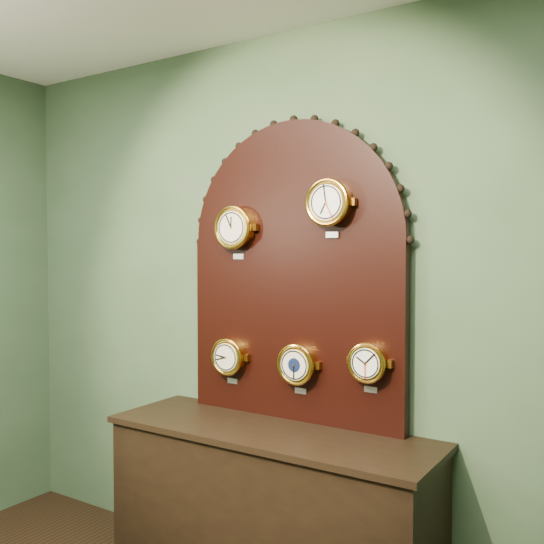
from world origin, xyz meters
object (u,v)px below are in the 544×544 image
Objects in this scene: barometer at (297,364)px; tide_clock at (368,362)px; display_board at (294,262)px; roman_clock at (235,228)px; shop_counter at (270,517)px; hygrometer at (229,356)px; arabic_clock at (329,203)px.

tide_clock is (0.37, 0.00, 0.05)m from barometer.
display_board is 5.47× the size of roman_clock.
roman_clock is (-0.32, -0.07, 0.17)m from display_board.
display_board is 6.37× the size of tide_clock.
shop_counter is 6.22× the size of barometer.
shop_counter is 6.39× the size of hygrometer.
roman_clock is 0.68m from hygrometer.
shop_counter is at bearing -23.34° from hygrometer.
shop_counter is at bearing -25.83° from roman_clock.
display_board is at bearing 90.00° from shop_counter.
tide_clock reaches higher than barometer.
shop_counter is at bearing -146.75° from arabic_clock.
roman_clock is 0.78m from barometer.
shop_counter is 6.66× the size of tide_clock.
hygrometer is at bearing -169.55° from display_board.
shop_counter is 1.05× the size of display_board.
barometer reaches higher than shop_counter.
arabic_clock reaches higher than tide_clock.
hygrometer is 0.42m from barometer.
barometer is at bearing 67.73° from shop_counter.
hygrometer is 0.80m from tide_clock.
display_board is 5.95× the size of barometer.
shop_counter is 5.72× the size of roman_clock.
arabic_clock is 1.16× the size of tide_clock.
tide_clock is (0.75, 0.00, -0.63)m from roman_clock.
barometer is (0.42, -0.00, 0.00)m from hygrometer.
tide_clock is (0.20, 0.00, -0.74)m from arabic_clock.
hygrometer is at bearing 156.66° from shop_counter.
display_board is at bearing 171.48° from tide_clock.
shop_counter is 1.53m from arabic_clock.
hygrometer is 0.97× the size of barometer.
hygrometer is (-0.36, 0.15, 0.72)m from shop_counter.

